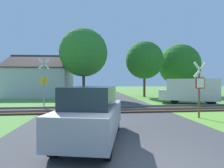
{
  "coord_description": "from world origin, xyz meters",
  "views": [
    {
      "loc": [
        -0.9,
        -3.56,
        1.91
      ],
      "look_at": [
        0.5,
        9.41,
        1.8
      ],
      "focal_mm": 28.0,
      "sensor_mm": 36.0,
      "label": 1
    }
  ],
  "objects_px": {
    "crossing_sign_far": "(44,80)",
    "mail_truck": "(190,90)",
    "parked_car": "(92,113)",
    "tree_right": "(144,60)",
    "stop_sign_near": "(200,86)",
    "tree_far": "(179,65)",
    "tree_center": "(84,53)",
    "house": "(41,82)"
  },
  "relations": [
    {
      "from": "tree_right",
      "to": "parked_car",
      "type": "bearing_deg",
      "value": -111.96
    },
    {
      "from": "house",
      "to": "tree_right",
      "type": "height_order",
      "value": "tree_right"
    },
    {
      "from": "tree_far",
      "to": "tree_right",
      "type": "distance_m",
      "value": 7.04
    },
    {
      "from": "crossing_sign_far",
      "to": "tree_center",
      "type": "bearing_deg",
      "value": 65.84
    },
    {
      "from": "tree_right",
      "to": "crossing_sign_far",
      "type": "bearing_deg",
      "value": -139.24
    },
    {
      "from": "crossing_sign_far",
      "to": "mail_truck",
      "type": "bearing_deg",
      "value": -0.94
    },
    {
      "from": "mail_truck",
      "to": "parked_car",
      "type": "distance_m",
      "value": 12.58
    },
    {
      "from": "house",
      "to": "mail_truck",
      "type": "height_order",
      "value": "house"
    },
    {
      "from": "stop_sign_near",
      "to": "house",
      "type": "bearing_deg",
      "value": -64.19
    },
    {
      "from": "crossing_sign_far",
      "to": "tree_center",
      "type": "relative_size",
      "value": 0.44
    },
    {
      "from": "tree_right",
      "to": "tree_center",
      "type": "xyz_separation_m",
      "value": [
        -7.95,
        -1.03,
        0.67
      ]
    },
    {
      "from": "tree_right",
      "to": "house",
      "type": "bearing_deg",
      "value": 172.37
    },
    {
      "from": "tree_far",
      "to": "parked_car",
      "type": "xyz_separation_m",
      "value": [
        -13.2,
        -19.9,
        -3.75
      ]
    },
    {
      "from": "tree_far",
      "to": "tree_center",
      "type": "bearing_deg",
      "value": -164.38
    },
    {
      "from": "mail_truck",
      "to": "parked_car",
      "type": "xyz_separation_m",
      "value": [
        -8.68,
        -9.1,
        -0.34
      ]
    },
    {
      "from": "stop_sign_near",
      "to": "parked_car",
      "type": "distance_m",
      "value": 6.53
    },
    {
      "from": "house",
      "to": "stop_sign_near",
      "type": "bearing_deg",
      "value": -48.03
    },
    {
      "from": "mail_truck",
      "to": "tree_right",
      "type": "bearing_deg",
      "value": 41.02
    },
    {
      "from": "tree_center",
      "to": "mail_truck",
      "type": "bearing_deg",
      "value": -34.72
    },
    {
      "from": "tree_right",
      "to": "mail_truck",
      "type": "bearing_deg",
      "value": -76.67
    },
    {
      "from": "crossing_sign_far",
      "to": "mail_truck",
      "type": "distance_m",
      "value": 12.44
    },
    {
      "from": "stop_sign_near",
      "to": "tree_right",
      "type": "relative_size",
      "value": 0.41
    },
    {
      "from": "house",
      "to": "tree_right",
      "type": "xyz_separation_m",
      "value": [
        13.78,
        -1.85,
        2.84
      ]
    },
    {
      "from": "tree_center",
      "to": "parked_car",
      "type": "bearing_deg",
      "value": -85.94
    },
    {
      "from": "stop_sign_near",
      "to": "tree_right",
      "type": "bearing_deg",
      "value": -107.63
    },
    {
      "from": "crossing_sign_far",
      "to": "mail_truck",
      "type": "relative_size",
      "value": 0.72
    },
    {
      "from": "stop_sign_near",
      "to": "tree_far",
      "type": "height_order",
      "value": "tree_far"
    },
    {
      "from": "tree_right",
      "to": "mail_truck",
      "type": "distance_m",
      "value": 8.83
    },
    {
      "from": "house",
      "to": "mail_truck",
      "type": "bearing_deg",
      "value": -28.63
    },
    {
      "from": "parked_car",
      "to": "crossing_sign_far",
      "type": "bearing_deg",
      "value": 127.38
    },
    {
      "from": "mail_truck",
      "to": "crossing_sign_far",
      "type": "bearing_deg",
      "value": 123.35
    },
    {
      "from": "crossing_sign_far",
      "to": "mail_truck",
      "type": "height_order",
      "value": "crossing_sign_far"
    },
    {
      "from": "tree_far",
      "to": "tree_center",
      "type": "relative_size",
      "value": 0.92
    },
    {
      "from": "tree_far",
      "to": "mail_truck",
      "type": "height_order",
      "value": "tree_far"
    },
    {
      "from": "stop_sign_near",
      "to": "parked_car",
      "type": "relative_size",
      "value": 0.71
    },
    {
      "from": "stop_sign_near",
      "to": "tree_far",
      "type": "relative_size",
      "value": 0.39
    },
    {
      "from": "tree_right",
      "to": "parked_car",
      "type": "height_order",
      "value": "tree_right"
    },
    {
      "from": "tree_center",
      "to": "mail_truck",
      "type": "xyz_separation_m",
      "value": [
        9.81,
        -6.8,
        -4.32
      ]
    },
    {
      "from": "tree_right",
      "to": "parked_car",
      "type": "xyz_separation_m",
      "value": [
        -6.83,
        -16.93,
        -3.99
      ]
    },
    {
      "from": "crossing_sign_far",
      "to": "tree_far",
      "type": "height_order",
      "value": "tree_far"
    },
    {
      "from": "stop_sign_near",
      "to": "crossing_sign_far",
      "type": "height_order",
      "value": "crossing_sign_far"
    },
    {
      "from": "house",
      "to": "tree_far",
      "type": "relative_size",
      "value": 1.06
    }
  ]
}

